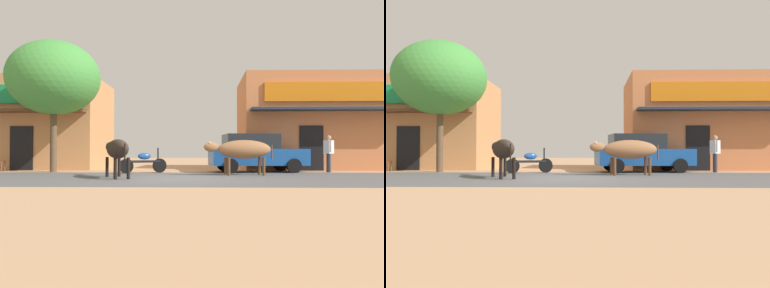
# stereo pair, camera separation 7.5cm
# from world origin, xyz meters

# --- Properties ---
(ground) EXTENTS (80.00, 80.00, 0.00)m
(ground) POSITION_xyz_m (0.00, 0.00, 0.00)
(ground) COLOR tan
(asphalt_road) EXTENTS (72.00, 6.73, 0.00)m
(asphalt_road) POSITION_xyz_m (0.00, 0.00, 0.00)
(asphalt_road) COLOR #555557
(asphalt_road) RESTS_ON ground
(storefront_left_cafe) EXTENTS (8.36, 5.91, 4.65)m
(storefront_left_cafe) POSITION_xyz_m (-8.40, 7.69, 2.33)
(storefront_left_cafe) COLOR tan
(storefront_left_cafe) RESTS_ON ground
(storefront_right_club) EXTENTS (8.36, 5.91, 4.72)m
(storefront_right_club) POSITION_xyz_m (7.35, 7.69, 2.36)
(storefront_right_club) COLOR #CB7749
(storefront_right_club) RESTS_ON ground
(roadside_tree) EXTENTS (4.01, 4.01, 5.72)m
(roadside_tree) POSITION_xyz_m (-5.38, 3.71, 4.10)
(roadside_tree) COLOR brown
(roadside_tree) RESTS_ON ground
(parked_hatchback_car) EXTENTS (4.26, 2.34, 1.64)m
(parked_hatchback_car) POSITION_xyz_m (3.40, 3.94, 0.84)
(parked_hatchback_car) COLOR #184B96
(parked_hatchback_car) RESTS_ON ground
(parked_motorcycle) EXTENTS (1.87, 0.95, 1.05)m
(parked_motorcycle) POSITION_xyz_m (-1.32, 3.02, 0.47)
(parked_motorcycle) COLOR black
(parked_motorcycle) RESTS_ON ground
(cow_near_brown) EXTENTS (1.49, 2.55, 1.31)m
(cow_near_brown) POSITION_xyz_m (-1.79, 0.07, 0.96)
(cow_near_brown) COLOR #2D231C
(cow_near_brown) RESTS_ON ground
(cow_far_dark) EXTENTS (2.64, 1.08, 1.33)m
(cow_far_dark) POSITION_xyz_m (2.64, 1.62, 0.96)
(cow_far_dark) COLOR #93633E
(cow_far_dark) RESTS_ON ground
(pedestrian_by_shop) EXTENTS (0.47, 0.61, 1.59)m
(pedestrian_by_shop) POSITION_xyz_m (6.53, 3.80, 0.93)
(pedestrian_by_shop) COLOR #3F3F47
(pedestrian_by_shop) RESTS_ON ground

